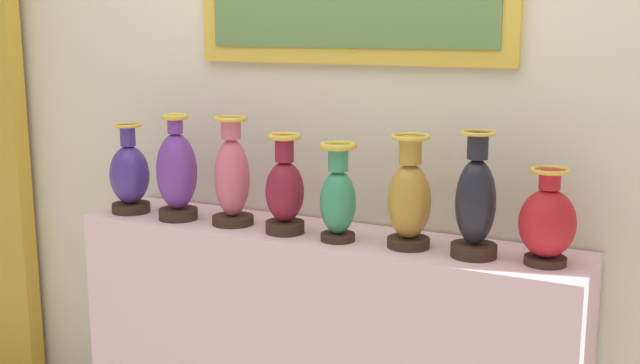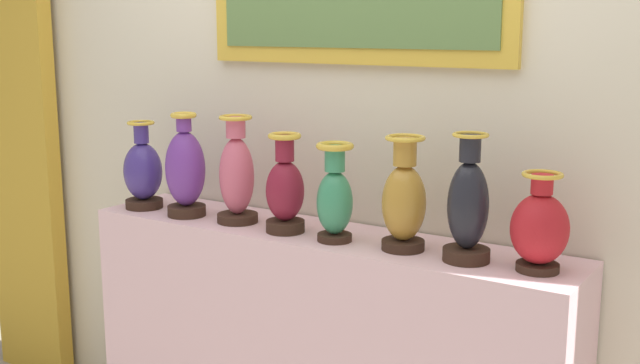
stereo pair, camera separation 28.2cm
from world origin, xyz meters
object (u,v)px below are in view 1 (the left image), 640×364
at_px(vase_rose, 232,178).
at_px(vase_burgundy, 285,191).
at_px(vase_violet, 177,174).
at_px(vase_crimson, 547,222).
at_px(vase_indigo, 130,176).
at_px(vase_ochre, 409,199).
at_px(vase_onyx, 475,204).
at_px(vase_jade, 338,197).

distance_m(vase_rose, vase_burgundy, 0.24).
distance_m(vase_violet, vase_crimson, 1.39).
height_order(vase_rose, vase_crimson, vase_rose).
relative_size(vase_indigo, vase_violet, 0.88).
xyz_separation_m(vase_rose, vase_crimson, (1.16, 0.02, -0.04)).
bearing_deg(vase_burgundy, vase_indigo, -179.83).
bearing_deg(vase_ochre, vase_violet, -177.97).
bearing_deg(vase_rose, vase_ochre, 0.44).
distance_m(vase_rose, vase_crimson, 1.16).
height_order(vase_burgundy, vase_onyx, vase_onyx).
bearing_deg(vase_crimson, vase_indigo, -178.64).
xyz_separation_m(vase_rose, vase_burgundy, (0.24, -0.02, -0.03)).
bearing_deg(vase_rose, vase_crimson, 0.88).
relative_size(vase_burgundy, vase_jade, 1.05).
relative_size(vase_violet, vase_rose, 1.00).
distance_m(vase_ochre, vase_crimson, 0.45).
bearing_deg(vase_ochre, vase_onyx, -1.68).
xyz_separation_m(vase_rose, vase_onyx, (0.93, -0.00, -0.01)).
relative_size(vase_rose, vase_crimson, 1.33).
bearing_deg(vase_rose, vase_burgundy, -4.53).
height_order(vase_indigo, vase_rose, vase_rose).
height_order(vase_jade, vase_ochre, vase_ochre).
height_order(vase_jade, vase_onyx, vase_onyx).
distance_m(vase_violet, vase_jade, 0.69).
bearing_deg(vase_ochre, vase_indigo, -178.72).
bearing_deg(vase_burgundy, vase_rose, 175.47).
height_order(vase_indigo, vase_jade, vase_indigo).
xyz_separation_m(vase_rose, vase_jade, (0.45, -0.03, -0.02)).
xyz_separation_m(vase_violet, vase_jade, (0.69, 0.00, -0.02)).
xyz_separation_m(vase_burgundy, vase_crimson, (0.92, 0.04, -0.02)).
bearing_deg(vase_jade, vase_onyx, 3.08).
height_order(vase_rose, vase_onyx, vase_onyx).
relative_size(vase_jade, vase_ochre, 0.90).
height_order(vase_ochre, vase_onyx, vase_onyx).
bearing_deg(vase_jade, vase_rose, 176.59).
distance_m(vase_indigo, vase_jade, 0.93).
xyz_separation_m(vase_ochre, vase_crimson, (0.45, 0.01, -0.03)).
height_order(vase_violet, vase_crimson, vase_violet).
relative_size(vase_violet, vase_burgundy, 1.13).
bearing_deg(vase_crimson, vase_jade, -176.36).
xyz_separation_m(vase_indigo, vase_crimson, (1.63, 0.04, -0.01)).
bearing_deg(vase_violet, vase_rose, 6.80).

